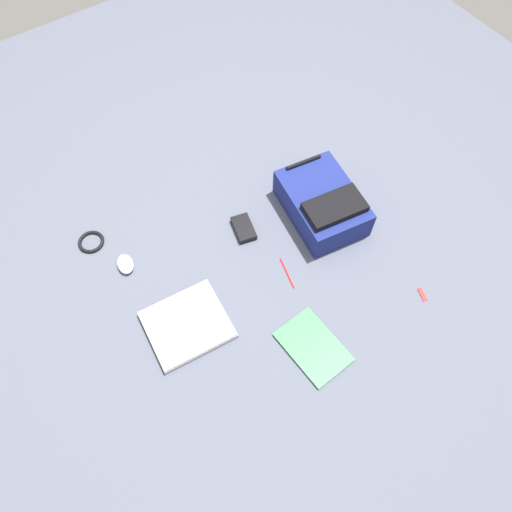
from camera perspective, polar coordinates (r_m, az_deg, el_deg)
ground_plane at (r=2.10m, az=0.08°, el=0.20°), size 3.98×3.98×0.00m
backpack at (r=2.17m, az=7.77°, el=6.10°), size 0.34×0.44×0.17m
laptop at (r=1.96m, az=-8.03°, el=-7.95°), size 0.34×0.30×0.03m
book_red at (r=1.93m, az=6.68°, el=-10.50°), size 0.20×0.28×0.01m
computer_mouse at (r=2.13m, az=-15.00°, el=-0.91°), size 0.08×0.11×0.04m
cable_coil at (r=2.24m, az=-18.69°, el=1.58°), size 0.11×0.11×0.01m
power_brick at (r=2.15m, az=-1.45°, el=3.25°), size 0.11×0.15×0.03m
pen_black at (r=2.05m, az=3.64°, el=-1.99°), size 0.04×0.15×0.01m
usb_stick at (r=2.12m, az=18.85°, el=-4.23°), size 0.04×0.06×0.01m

